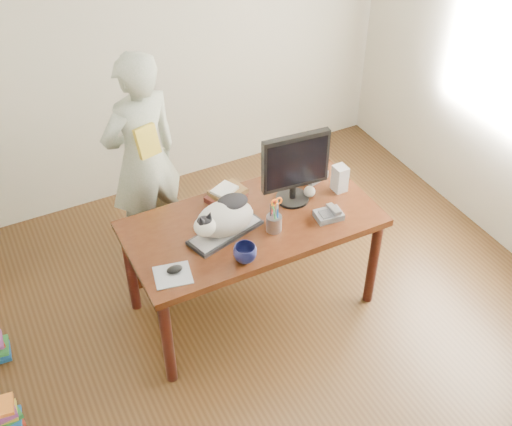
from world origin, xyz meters
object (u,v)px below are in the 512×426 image
object	(u,v)px
phone	(329,214)
baseball	(310,192)
keyboard	(226,232)
cat	(223,218)
pen_cup	(274,221)
mouse	(174,269)
coffee_mug	(245,253)
book_stack	(226,194)
calculator	(309,172)
person	(143,159)
speaker	(340,178)
desk	(247,231)
monitor	(295,165)

from	to	relation	value
phone	baseball	world-z (taller)	phone
keyboard	cat	bearing A→B (deg)	-171.64
pen_cup	mouse	xyz separation A→B (m)	(-0.69, -0.07, -0.05)
pen_cup	keyboard	bearing A→B (deg)	159.82
cat	mouse	world-z (taller)	cat
baseball	keyboard	bearing A→B (deg)	-172.19
coffee_mug	book_stack	bearing A→B (deg)	75.27
mouse	keyboard	bearing A→B (deg)	34.50
pen_cup	mouse	bearing A→B (deg)	-174.41
book_stack	calculator	bearing A→B (deg)	-20.96
book_stack	person	bearing A→B (deg)	101.62
speaker	person	size ratio (longest dim) A/B	0.11
desk	cat	size ratio (longest dim) A/B	3.46
desk	pen_cup	size ratio (longest dim) A/B	6.52
pen_cup	book_stack	bearing A→B (deg)	107.05
baseball	person	size ratio (longest dim) A/B	0.05
phone	book_stack	xyz separation A→B (m)	(-0.50, 0.47, 0.01)
cat	mouse	distance (m)	0.44
cat	phone	distance (m)	0.69
pen_cup	coffee_mug	distance (m)	0.33
monitor	coffee_mug	world-z (taller)	monitor
mouse	person	world-z (taller)	person
book_stack	cat	bearing A→B (deg)	-136.51
baseball	calculator	world-z (taller)	baseball
calculator	cat	bearing A→B (deg)	-173.73
coffee_mug	monitor	bearing A→B (deg)	34.03
baseball	coffee_mug	bearing A→B (deg)	-151.31
mouse	phone	xyz separation A→B (m)	(1.05, 0.01, 0.00)
pen_cup	speaker	world-z (taller)	pen_cup
keyboard	baseball	xyz separation A→B (m)	(0.65, 0.09, 0.02)
speaker	baseball	world-z (taller)	speaker
pen_cup	mouse	distance (m)	0.69
desk	speaker	world-z (taller)	speaker
pen_cup	baseball	size ratio (longest dim) A/B	3.21
cat	pen_cup	distance (m)	0.32
mouse	phone	bearing A→B (deg)	12.22
monitor	book_stack	world-z (taller)	monitor
keyboard	person	world-z (taller)	person
keyboard	pen_cup	distance (m)	0.31
mouse	person	size ratio (longest dim) A/B	0.07
pen_cup	speaker	size ratio (longest dim) A/B	1.33
mouse	baseball	distance (m)	1.09
cat	calculator	distance (m)	0.85
coffee_mug	phone	world-z (taller)	coffee_mug
monitor	pen_cup	world-z (taller)	monitor
pen_cup	phone	bearing A→B (deg)	-8.33
desk	coffee_mug	size ratio (longest dim) A/B	11.69
monitor	pen_cup	size ratio (longest dim) A/B	2.05
speaker	coffee_mug	bearing A→B (deg)	-160.67
desk	calculator	xyz separation A→B (m)	(0.57, 0.18, 0.18)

